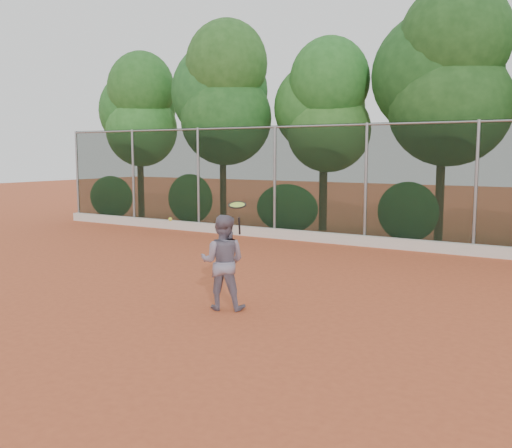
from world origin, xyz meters
The scene contains 7 objects.
ground centered at (0.00, 0.00, 0.00)m, with size 80.00×80.00×0.00m, color #BE522D.
concrete_curb centered at (0.00, 6.82, 0.15)m, with size 24.00×0.20×0.30m, color silver.
tennis_player centered at (0.41, -0.74, 0.81)m, with size 0.79×0.61×1.62m, color slate.
chainlink_fence centered at (0.00, 7.00, 1.86)m, with size 24.09×0.09×3.50m.
foliage_backdrop centered at (-0.55, 8.98, 4.40)m, with size 23.70×3.63×7.55m.
tennis_racket centered at (0.79, -0.86, 1.77)m, with size 0.39×0.39×0.55m.
tennis_ball_in_flight centered at (-0.64, -0.84, 1.49)m, with size 0.07×0.07×0.07m.
Camera 1 is at (5.87, -8.54, 2.64)m, focal length 40.00 mm.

